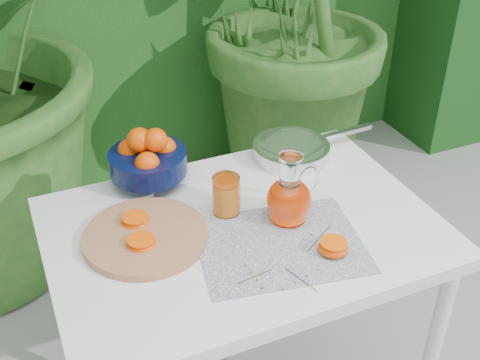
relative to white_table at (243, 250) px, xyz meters
name	(u,v)px	position (x,y,z in m)	size (l,w,h in m)	color
potted_plant_right	(274,3)	(0.67, 1.19, 0.25)	(1.84, 1.84, 1.84)	#265D20
white_table	(243,250)	(0.00, 0.00, 0.00)	(1.00, 0.70, 0.75)	white
placemat	(280,244)	(0.05, -0.11, 0.08)	(0.41, 0.32, 0.00)	#0D1C49
cutting_board	(146,237)	(-0.25, 0.04, 0.09)	(0.32, 0.32, 0.02)	#A7754B
fruit_bowl	(148,157)	(-0.16, 0.30, 0.16)	(0.27, 0.27, 0.18)	black
juice_pitcher	(290,197)	(0.12, -0.02, 0.15)	(0.18, 0.14, 0.19)	white
juice_tumbler	(226,196)	(-0.02, 0.07, 0.14)	(0.09, 0.09, 0.11)	white
saute_pan	(292,150)	(0.28, 0.26, 0.11)	(0.42, 0.25, 0.04)	silver
orange_halves	(202,238)	(-0.12, -0.03, 0.10)	(0.52, 0.38, 0.04)	#F25102
thyme_sprigs	(294,262)	(0.05, -0.19, 0.09)	(0.31, 0.22, 0.01)	brown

